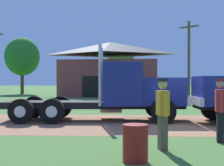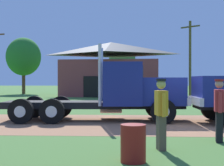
# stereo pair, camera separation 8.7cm
# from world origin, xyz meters

# --- Properties ---
(ground_plane) EXTENTS (200.00, 200.00, 0.00)m
(ground_plane) POSITION_xyz_m (0.00, 0.00, 0.00)
(ground_plane) COLOR #477432
(dirt_track) EXTENTS (120.00, 6.49, 0.01)m
(dirt_track) POSITION_xyz_m (0.00, 0.00, 0.00)
(dirt_track) COLOR #A26E4B
(dirt_track) RESTS_ON ground_plane
(truck_foreground_white) EXTENTS (7.94, 2.92, 3.25)m
(truck_foreground_white) POSITION_xyz_m (-2.61, 0.93, 1.20)
(truck_foreground_white) COLOR black
(truck_foreground_white) RESTS_ON ground_plane
(visitor_walking_mid) EXTENTS (0.32, 0.57, 1.79)m
(visitor_walking_mid) POSITION_xyz_m (-1.53, -5.24, 0.97)
(visitor_walking_mid) COLOR gold
(visitor_walking_mid) RESTS_ON ground_plane
(visitor_by_barrel) EXTENTS (0.34, 0.66, 1.79)m
(visitor_by_barrel) POSITION_xyz_m (0.22, -4.08, 0.99)
(visitor_by_barrel) COLOR #B22D33
(visitor_by_barrel) RESTS_ON ground_plane
(steel_barrel) EXTENTS (0.54, 0.54, 0.81)m
(steel_barrel) POSITION_xyz_m (-2.25, -6.52, 0.40)
(steel_barrel) COLOR maroon
(steel_barrel) RESTS_ON ground_plane
(shed_building) EXTENTS (11.50, 7.86, 6.06)m
(shed_building) POSITION_xyz_m (-4.21, 24.02, 2.93)
(shed_building) COLOR brown
(shed_building) RESTS_ON ground_plane
(utility_pole_far) EXTENTS (1.73, 1.58, 7.93)m
(utility_pole_far) POSITION_xyz_m (4.13, 21.48, 4.22)
(utility_pole_far) COLOR brown
(utility_pole_far) RESTS_ON ground_plane
(tree_left) EXTENTS (4.53, 4.53, 7.37)m
(tree_left) POSITION_xyz_m (-16.00, 29.67, 4.86)
(tree_left) COLOR #513823
(tree_left) RESTS_ON ground_plane
(tree_mid) EXTENTS (4.48, 4.48, 7.46)m
(tree_mid) POSITION_xyz_m (-3.25, 42.33, 4.97)
(tree_mid) COLOR #513823
(tree_mid) RESTS_ON ground_plane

